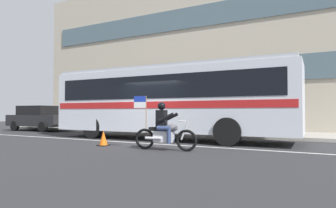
{
  "coord_description": "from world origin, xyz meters",
  "views": [
    {
      "loc": [
        6.26,
        -10.35,
        1.25
      ],
      "look_at": [
        1.15,
        -0.65,
        1.54
      ],
      "focal_mm": 31.05,
      "sensor_mm": 36.0,
      "label": 1
    }
  ],
  "objects_px": {
    "transit_bus": "(169,98)",
    "motorcycle_with_rider": "(164,130)",
    "fire_hydrant": "(146,124)",
    "parked_sedan_curbside": "(39,118)",
    "traffic_cone": "(103,139)"
  },
  "relations": [
    {
      "from": "transit_bus",
      "to": "motorcycle_with_rider",
      "type": "xyz_separation_m",
      "value": [
        1.53,
        -3.26,
        -1.22
      ]
    },
    {
      "from": "fire_hydrant",
      "to": "motorcycle_with_rider",
      "type": "bearing_deg",
      "value": -53.77
    },
    {
      "from": "transit_bus",
      "to": "traffic_cone",
      "type": "relative_size",
      "value": 20.02
    },
    {
      "from": "motorcycle_with_rider",
      "to": "fire_hydrant",
      "type": "relative_size",
      "value": 2.91
    },
    {
      "from": "motorcycle_with_rider",
      "to": "traffic_cone",
      "type": "bearing_deg",
      "value": 178.95
    },
    {
      "from": "fire_hydrant",
      "to": "traffic_cone",
      "type": "distance_m",
      "value": 6.71
    },
    {
      "from": "motorcycle_with_rider",
      "to": "transit_bus",
      "type": "bearing_deg",
      "value": 115.14
    },
    {
      "from": "motorcycle_with_rider",
      "to": "traffic_cone",
      "type": "xyz_separation_m",
      "value": [
        -2.57,
        0.05,
        -0.41
      ]
    },
    {
      "from": "transit_bus",
      "to": "traffic_cone",
      "type": "xyz_separation_m",
      "value": [
        -1.04,
        -3.21,
        -1.62
      ]
    },
    {
      "from": "parked_sedan_curbside",
      "to": "fire_hydrant",
      "type": "xyz_separation_m",
      "value": [
        7.2,
        1.76,
        -0.33
      ]
    },
    {
      "from": "transit_bus",
      "to": "traffic_cone",
      "type": "distance_m",
      "value": 3.75
    },
    {
      "from": "parked_sedan_curbside",
      "to": "traffic_cone",
      "type": "relative_size",
      "value": 7.98
    },
    {
      "from": "fire_hydrant",
      "to": "parked_sedan_curbside",
      "type": "bearing_deg",
      "value": -166.23
    },
    {
      "from": "transit_bus",
      "to": "parked_sedan_curbside",
      "type": "relative_size",
      "value": 2.51
    },
    {
      "from": "parked_sedan_curbside",
      "to": "fire_hydrant",
      "type": "bearing_deg",
      "value": 13.77
    }
  ]
}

